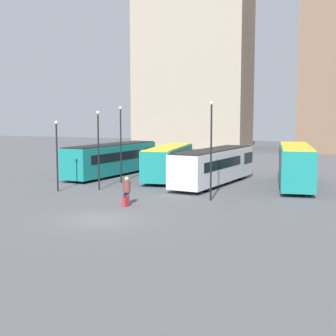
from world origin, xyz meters
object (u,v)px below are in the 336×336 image
at_px(bus_3, 295,164).
at_px(suitcase, 126,202).
at_px(lamp_post_1, 121,139).
at_px(traveler, 127,188).
at_px(bus_1, 169,161).
at_px(lamp_post_0, 211,144).
at_px(lamp_post_2, 98,144).
at_px(lamp_post_3, 57,150).
at_px(bus_2, 215,165).
at_px(bus_0, 113,158).

height_order(bus_3, suitcase, bus_3).
height_order(bus_3, lamp_post_1, lamp_post_1).
bearing_deg(traveler, lamp_post_1, 39.16).
relative_size(bus_1, suitcase, 12.64).
xyz_separation_m(lamp_post_0, lamp_post_2, (-9.28, 1.10, -0.32)).
bearing_deg(traveler, suitcase, -151.06).
xyz_separation_m(bus_3, traveler, (-9.03, -12.07, -0.71)).
relative_size(lamp_post_2, lamp_post_3, 1.14).
distance_m(bus_2, lamp_post_1, 8.18).
distance_m(lamp_post_2, lamp_post_3, 3.12).
bearing_deg(lamp_post_3, traveler, -21.67).
distance_m(bus_1, bus_3, 11.20).
bearing_deg(bus_0, lamp_post_0, -121.09).
relative_size(bus_3, suitcase, 12.80).
height_order(bus_3, lamp_post_2, lamp_post_2).
bearing_deg(lamp_post_3, lamp_post_2, 33.08).
xyz_separation_m(lamp_post_2, lamp_post_3, (-2.59, -1.69, -0.37)).
bearing_deg(lamp_post_0, lamp_post_3, -177.15).
height_order(lamp_post_0, lamp_post_1, lamp_post_0).
xyz_separation_m(bus_1, bus_3, (11.18, -0.56, 0.21)).
relative_size(bus_0, lamp_post_3, 2.35).
relative_size(bus_2, lamp_post_2, 1.99).
relative_size(bus_1, lamp_post_3, 2.07).
distance_m(bus_1, lamp_post_1, 5.31).
xyz_separation_m(lamp_post_0, lamp_post_1, (-9.47, 5.14, -0.11)).
bearing_deg(lamp_post_1, lamp_post_2, -87.25).
xyz_separation_m(bus_3, lamp_post_2, (-13.77, -7.47, 1.73)).
distance_m(traveler, lamp_post_0, 6.37).
xyz_separation_m(bus_1, suitcase, (2.33, -13.12, -1.29)).
distance_m(bus_1, suitcase, 13.38).
xyz_separation_m(lamp_post_1, lamp_post_3, (-2.40, -5.73, -0.59)).
xyz_separation_m(bus_0, lamp_post_3, (0.65, -9.83, 1.52)).
relative_size(bus_0, traveler, 6.81).
bearing_deg(bus_1, traveler, -179.77).
xyz_separation_m(bus_0, lamp_post_0, (12.52, -9.24, 2.22)).
distance_m(lamp_post_0, lamp_post_3, 11.91).
bearing_deg(lamp_post_1, bus_2, 15.54).
relative_size(suitcase, lamp_post_1, 0.14).
bearing_deg(bus_1, bus_0, 79.40).
bearing_deg(bus_3, traveler, 133.74).
bearing_deg(bus_2, bus_0, 86.31).
bearing_deg(lamp_post_0, suitcase, -137.57).
xyz_separation_m(bus_1, lamp_post_1, (-2.78, -3.99, 2.15)).
relative_size(bus_1, lamp_post_1, 1.71).
bearing_deg(lamp_post_0, bus_0, 143.57).
bearing_deg(bus_3, bus_0, 78.26).
distance_m(traveler, suitcase, 0.94).
relative_size(bus_2, traveler, 6.57).
bearing_deg(suitcase, bus_0, 41.09).
bearing_deg(lamp_post_2, bus_1, 72.15).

